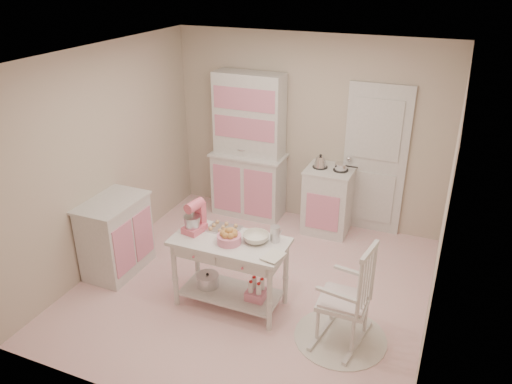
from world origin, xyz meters
TOP-DOWN VIEW (x-y plane):
  - room_shell at (0.00, 0.00)m, footprint 3.84×3.84m
  - door at (0.95, 1.87)m, footprint 0.82×0.05m
  - hutch at (-0.78, 1.66)m, footprint 1.06×0.50m
  - stove at (0.42, 1.61)m, footprint 0.62×0.57m
  - base_cabinet at (-1.63, -0.31)m, footprint 0.54×0.84m
  - lace_rug at (1.14, -0.48)m, footprint 0.92×0.92m
  - rocking_chair at (1.14, -0.48)m, footprint 0.59×0.79m
  - work_table at (-0.10, -0.40)m, footprint 1.20×0.60m
  - stand_mixer at (-0.52, -0.38)m, footprint 0.25×0.31m
  - cookie_tray at (-0.25, -0.22)m, footprint 0.34×0.24m
  - bread_basket at (-0.08, -0.45)m, footprint 0.25×0.25m
  - mixing_bowl at (0.16, -0.32)m, footprint 0.27×0.27m
  - metal_pitcher at (0.34, -0.24)m, footprint 0.10×0.10m
  - recipe_book at (0.35, -0.52)m, footprint 0.21×0.26m

SIDE VIEW (x-z plane):
  - lace_rug at x=1.14m, z-range 0.00..0.01m
  - work_table at x=-0.10m, z-range 0.00..0.80m
  - stove at x=0.42m, z-range 0.00..0.92m
  - base_cabinet at x=-1.63m, z-range 0.00..0.92m
  - rocking_chair at x=1.14m, z-range 0.00..1.10m
  - cookie_tray at x=-0.25m, z-range 0.80..0.82m
  - recipe_book at x=0.35m, z-range 0.80..0.82m
  - mixing_bowl at x=0.16m, z-range 0.80..0.89m
  - bread_basket at x=-0.08m, z-range 0.80..0.89m
  - metal_pitcher at x=0.34m, z-range 0.80..0.97m
  - stand_mixer at x=-0.52m, z-range 0.80..1.14m
  - door at x=0.95m, z-range 0.00..2.04m
  - hutch at x=-0.78m, z-range 0.00..2.08m
  - room_shell at x=0.00m, z-range 0.34..2.96m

